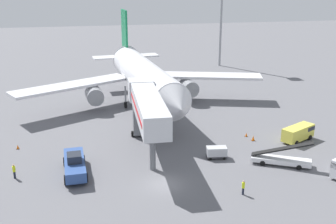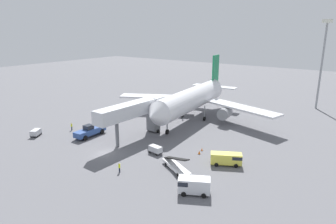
% 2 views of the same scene
% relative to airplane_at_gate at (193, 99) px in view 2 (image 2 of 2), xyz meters
% --- Properties ---
extents(ground_plane, '(300.00, 300.00, 0.00)m').
position_rel_airplane_at_gate_xyz_m(ground_plane, '(-1.87, -27.95, -5.43)').
color(ground_plane, slate).
extents(airplane_at_gate, '(43.58, 38.91, 15.22)m').
position_rel_airplane_at_gate_xyz_m(airplane_at_gate, '(0.00, 0.00, 0.00)').
color(airplane_at_gate, silver).
rests_on(airplane_at_gate, ground).
extents(jet_bridge, '(3.75, 17.65, 8.00)m').
position_rel_airplane_at_gate_xyz_m(jet_bridge, '(-2.31, -18.76, 0.61)').
color(jet_bridge, silver).
rests_on(jet_bridge, ground).
extents(pushback_tug, '(2.83, 7.52, 2.61)m').
position_rel_airplane_at_gate_xyz_m(pushback_tug, '(-11.36, -23.53, -4.24)').
color(pushback_tug, '#2D4C8E').
rests_on(pushback_tug, ground).
extents(belt_loader_truck, '(6.96, 4.67, 3.29)m').
position_rel_airplane_at_gate_xyz_m(belt_loader_truck, '(12.77, -25.93, -4.66)').
color(belt_loader_truck, white).
rests_on(belt_loader_truck, ground).
extents(service_van_rear_right, '(4.85, 3.85, 2.34)m').
position_rel_airplane_at_gate_xyz_m(service_van_rear_right, '(18.66, -30.36, -4.11)').
color(service_van_rear_right, silver).
rests_on(service_van_rear_right, ground).
extents(service_van_outer_left, '(5.42, 4.08, 2.07)m').
position_rel_airplane_at_gate_xyz_m(service_van_outer_left, '(18.57, -19.19, -4.24)').
color(service_van_outer_left, '#E5DB4C').
rests_on(service_van_outer_left, ground).
extents(baggage_cart_mid_left, '(2.52, 2.87, 1.43)m').
position_rel_airplane_at_gate_xyz_m(baggage_cart_mid_left, '(-20.88, -30.35, -4.64)').
color(baggage_cart_mid_left, '#38383D').
rests_on(baggage_cart_mid_left, ground).
extents(baggage_cart_mid_right, '(2.60, 1.56, 1.45)m').
position_rel_airplane_at_gate_xyz_m(baggage_cart_mid_right, '(5.80, -22.55, -4.62)').
color(baggage_cart_mid_right, '#38383D').
rests_on(baggage_cart_mid_right, ground).
extents(ground_crew_worker_foreground, '(0.38, 0.38, 1.71)m').
position_rel_airplane_at_gate_xyz_m(ground_crew_worker_foreground, '(-17.98, -23.32, -4.52)').
color(ground_crew_worker_foreground, '#1E2333').
rests_on(ground_crew_worker_foreground, ground).
extents(ground_crew_worker_midground, '(0.41, 0.41, 1.62)m').
position_rel_airplane_at_gate_xyz_m(ground_crew_worker_midground, '(5.73, -31.82, -4.57)').
color(ground_crew_worker_midground, '#1E2333').
rests_on(ground_crew_worker_midground, ground).
extents(safety_cone_alpha, '(0.38, 0.38, 0.58)m').
position_rel_airplane_at_gate_xyz_m(safety_cone_alpha, '(-18.79, -14.69, -5.14)').
color(safety_cone_alpha, black).
rests_on(safety_cone_alpha, ground).
extents(safety_cone_bravo, '(0.38, 0.38, 0.58)m').
position_rel_airplane_at_gate_xyz_m(safety_cone_bravo, '(12.14, -16.39, -5.15)').
color(safety_cone_bravo, black).
rests_on(safety_cone_bravo, ground).
extents(safety_cone_charlie, '(0.48, 0.48, 0.73)m').
position_rel_airplane_at_gate_xyz_m(safety_cone_charlie, '(12.50, -18.02, -5.07)').
color(safety_cone_charlie, black).
rests_on(safety_cone_charlie, ground).
extents(apron_light_mast, '(2.40, 2.40, 24.91)m').
position_rel_airplane_at_gate_xyz_m(apron_light_mast, '(23.40, 30.54, 11.94)').
color(apron_light_mast, '#93969B').
rests_on(apron_light_mast, ground).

